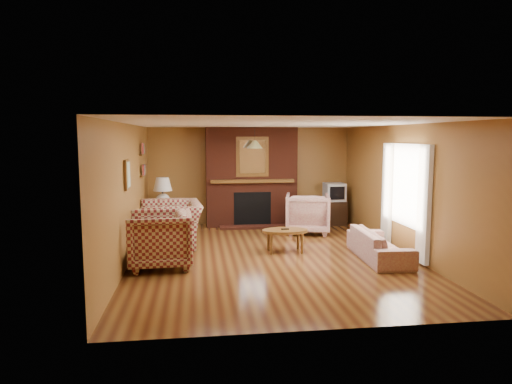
{
  "coord_description": "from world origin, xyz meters",
  "views": [
    {
      "loc": [
        -1.32,
        -8.05,
        2.18
      ],
      "look_at": [
        -0.19,
        0.6,
        1.12
      ],
      "focal_mm": 32.0,
      "sensor_mm": 36.0,
      "label": 1
    }
  ],
  "objects": [
    {
      "name": "bookshelf",
      "position": [
        -2.44,
        1.9,
        1.67
      ],
      "size": [
        0.09,
        0.55,
        0.71
      ],
      "color": "brown",
      "rests_on": "wall_left"
    },
    {
      "name": "pendant_light",
      "position": [
        0.0,
        2.3,
        2.0
      ],
      "size": [
        0.36,
        0.36,
        0.48
      ],
      "color": "black",
      "rests_on": "ceiling"
    },
    {
      "name": "crt_tv",
      "position": [
        2.05,
        2.79,
        0.82
      ],
      "size": [
        0.48,
        0.48,
        0.44
      ],
      "color": "#AFB1B7",
      "rests_on": "tv_stand"
    },
    {
      "name": "plaid_armchair",
      "position": [
        -1.95,
        -0.45,
        0.47
      ],
      "size": [
        1.09,
        1.07,
        0.94
      ],
      "primitive_type": "imported",
      "rotation": [
        0.0,
        0.0,
        -1.51
      ],
      "color": "maroon",
      "rests_on": "floor"
    },
    {
      "name": "wall_back",
      "position": [
        0.0,
        3.25,
        1.2
      ],
      "size": [
        6.5,
        0.0,
        6.5
      ],
      "primitive_type": "plane",
      "rotation": [
        1.57,
        0.0,
        0.0
      ],
      "color": "olive",
      "rests_on": "floor"
    },
    {
      "name": "wall_right",
      "position": [
        2.5,
        0.0,
        1.2
      ],
      "size": [
        0.0,
        6.5,
        6.5
      ],
      "primitive_type": "plane",
      "rotation": [
        1.57,
        0.0,
        -1.57
      ],
      "color": "olive",
      "rests_on": "floor"
    },
    {
      "name": "coffee_table",
      "position": [
        0.32,
        0.27,
        0.38
      ],
      "size": [
        0.87,
        0.54,
        0.45
      ],
      "color": "brown",
      "rests_on": "floor"
    },
    {
      "name": "floral_sofa",
      "position": [
        1.9,
        -0.43,
        0.26
      ],
      "size": [
        0.77,
        1.79,
        0.51
      ],
      "primitive_type": "imported",
      "rotation": [
        0.0,
        0.0,
        1.52
      ],
      "color": "#B6AB8D",
      "rests_on": "floor"
    },
    {
      "name": "window_right",
      "position": [
        2.45,
        -0.2,
        1.13
      ],
      "size": [
        0.1,
        1.85,
        2.0
      ],
      "color": "beige",
      "rests_on": "wall_right"
    },
    {
      "name": "wall_left",
      "position": [
        -2.5,
        0.0,
        1.2
      ],
      "size": [
        0.0,
        6.5,
        6.5
      ],
      "primitive_type": "plane",
      "rotation": [
        1.57,
        0.0,
        1.57
      ],
      "color": "olive",
      "rests_on": "floor"
    },
    {
      "name": "ceiling",
      "position": [
        0.0,
        0.0,
        2.4
      ],
      "size": [
        6.5,
        6.5,
        0.0
      ],
      "primitive_type": "plane",
      "rotation": [
        3.14,
        0.0,
        0.0
      ],
      "color": "white",
      "rests_on": "wall_back"
    },
    {
      "name": "botanical_print",
      "position": [
        -2.47,
        -0.3,
        1.55
      ],
      "size": [
        0.05,
        0.4,
        0.5
      ],
      "color": "brown",
      "rests_on": "wall_left"
    },
    {
      "name": "floral_armchair",
      "position": [
        1.16,
        1.91,
        0.45
      ],
      "size": [
        1.16,
        1.18,
        0.9
      ],
      "primitive_type": "imported",
      "rotation": [
        0.0,
        0.0,
        2.92
      ],
      "color": "#B6AB8D",
      "rests_on": "floor"
    },
    {
      "name": "wall_front",
      "position": [
        0.0,
        -3.25,
        1.2
      ],
      "size": [
        6.5,
        0.0,
        6.5
      ],
      "primitive_type": "plane",
      "rotation": [
        -1.57,
        0.0,
        0.0
      ],
      "color": "olive",
      "rests_on": "floor"
    },
    {
      "name": "table_lamp",
      "position": [
        -2.1,
        2.45,
        0.94
      ],
      "size": [
        0.43,
        0.43,
        0.71
      ],
      "color": "silver",
      "rests_on": "side_table"
    },
    {
      "name": "side_table",
      "position": [
        -2.1,
        2.45,
        0.27
      ],
      "size": [
        0.42,
        0.42,
        0.54
      ],
      "primitive_type": "cube",
      "rotation": [
        0.0,
        0.0,
        -0.02
      ],
      "color": "brown",
      "rests_on": "floor"
    },
    {
      "name": "fireplace",
      "position": [
        0.0,
        2.98,
        1.18
      ],
      "size": [
        2.2,
        0.82,
        2.4
      ],
      "color": "#511E11",
      "rests_on": "floor"
    },
    {
      "name": "floor",
      "position": [
        0.0,
        0.0,
        0.0
      ],
      "size": [
        6.5,
        6.5,
        0.0
      ],
      "primitive_type": "plane",
      "color": "#47220F",
      "rests_on": "ground"
    },
    {
      "name": "tv_stand",
      "position": [
        2.05,
        2.8,
        0.3
      ],
      "size": [
        0.55,
        0.5,
        0.6
      ],
      "primitive_type": "cube",
      "rotation": [
        0.0,
        0.0,
        -0.0
      ],
      "color": "black",
      "rests_on": "floor"
    },
    {
      "name": "plaid_loveseat",
      "position": [
        -1.85,
        1.11,
        0.44
      ],
      "size": [
        1.3,
        1.46,
        0.88
      ],
      "primitive_type": "imported",
      "rotation": [
        0.0,
        0.0,
        -1.47
      ],
      "color": "maroon",
      "rests_on": "floor"
    }
  ]
}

